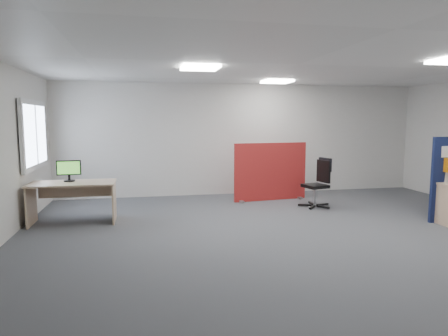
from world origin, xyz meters
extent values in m
plane|color=#4B4D52|center=(0.00, 0.00, 0.00)|extent=(9.00, 9.00, 0.00)
cube|color=white|center=(0.00, 0.00, 2.70)|extent=(9.00, 7.00, 0.02)
cube|color=silver|center=(0.00, 3.50, 1.35)|extent=(9.00, 0.02, 2.70)
cube|color=white|center=(-4.44, 2.00, 1.55)|extent=(0.06, 1.70, 1.30)
cube|color=white|center=(-4.42, 2.00, 1.55)|extent=(0.02, 1.50, 1.10)
cube|color=white|center=(-1.50, 0.50, 2.67)|extent=(0.60, 0.60, 0.04)
cube|color=white|center=(0.50, 2.50, 2.67)|extent=(0.60, 0.60, 0.04)
cube|color=gray|center=(2.70, 0.03, 0.02)|extent=(0.08, 0.30, 0.04)
cube|color=white|center=(2.77, 0.00, 1.27)|extent=(0.15, 0.01, 0.20)
cube|color=maroon|center=(0.40, 2.55, 0.66)|extent=(1.74, 0.25, 1.31)
cube|color=gray|center=(-0.33, 2.55, 0.02)|extent=(0.08, 0.30, 0.04)
cube|color=gray|center=(1.12, 2.55, 0.02)|extent=(0.08, 0.30, 0.04)
cube|color=#D3AA87|center=(-3.68, 1.30, 0.71)|extent=(1.46, 0.73, 0.03)
cube|color=#D3AA87|center=(-4.38, 1.30, 0.35)|extent=(0.03, 0.67, 0.70)
cube|color=#D3AA87|center=(-2.98, 1.30, 0.35)|extent=(0.03, 0.67, 0.70)
cube|color=#D3AA87|center=(-3.68, 1.63, 0.55)|extent=(1.32, 0.02, 0.30)
cylinder|color=black|center=(-3.75, 1.43, 0.74)|extent=(0.19, 0.19, 0.02)
cube|color=black|center=(-3.75, 1.43, 0.80)|extent=(0.04, 0.03, 0.09)
cube|color=black|center=(-3.75, 1.43, 0.98)|extent=(0.42, 0.06, 0.27)
cube|color=#499832|center=(-3.75, 1.41, 0.98)|extent=(0.38, 0.03, 0.23)
cube|color=black|center=(1.28, 1.69, 0.04)|extent=(0.29, 0.11, 0.04)
cube|color=black|center=(1.10, 1.84, 0.04)|extent=(0.07, 0.28, 0.04)
cube|color=black|center=(0.89, 1.71, 0.04)|extent=(0.28, 0.15, 0.04)
cube|color=black|center=(0.95, 1.48, 0.04)|extent=(0.22, 0.25, 0.04)
cube|color=black|center=(1.19, 1.46, 0.04)|extent=(0.19, 0.26, 0.04)
cylinder|color=gray|center=(1.08, 1.64, 0.24)|extent=(0.06, 0.06, 0.40)
cube|color=black|center=(1.08, 1.64, 0.45)|extent=(0.53, 0.53, 0.07)
cube|color=black|center=(1.28, 1.69, 0.75)|extent=(0.14, 0.39, 0.47)
cube|color=black|center=(1.32, 1.69, 0.89)|extent=(0.14, 0.36, 0.28)
camera|label=1|loc=(-2.43, -6.07, 1.83)|focal=32.00mm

